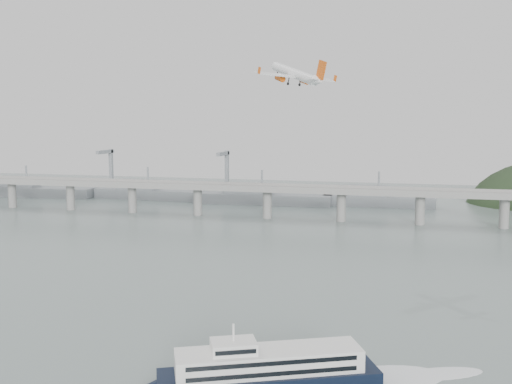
# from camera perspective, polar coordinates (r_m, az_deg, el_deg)

# --- Properties ---
(ground) EXTENTS (900.00, 900.00, 0.00)m
(ground) POSITION_cam_1_polar(r_m,az_deg,el_deg) (211.55, -3.85, -11.50)
(ground) COLOR slate
(ground) RESTS_ON ground
(bridge) EXTENTS (800.00, 22.00, 23.90)m
(bridge) POSITION_cam_1_polar(r_m,az_deg,el_deg) (398.64, 5.12, -0.17)
(bridge) COLOR gray
(bridge) RESTS_ON ground
(distant_fleet) EXTENTS (453.00, 60.90, 40.00)m
(distant_fleet) POSITION_cam_1_polar(r_m,az_deg,el_deg) (509.01, -11.01, -0.01)
(distant_fleet) COLOR slate
(distant_fleet) RESTS_ON ground
(ferry) EXTENTS (85.29, 45.71, 17.21)m
(ferry) POSITION_cam_1_polar(r_m,az_deg,el_deg) (155.98, 1.22, -16.58)
(ferry) COLOR black
(ferry) RESTS_ON ground
(airliner) EXTENTS (33.91, 34.99, 14.47)m
(airliner) POSITION_cam_1_polar(r_m,az_deg,el_deg) (262.85, 3.79, 11.12)
(airliner) COLOR white
(airliner) RESTS_ON ground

